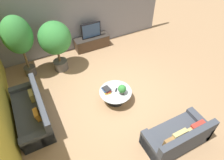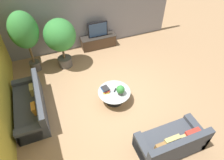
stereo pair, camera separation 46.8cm
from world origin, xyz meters
name	(u,v)px [view 2 (the right image)]	position (x,y,z in m)	size (l,w,h in m)	color
ground_plane	(117,95)	(0.00, 0.00, 0.00)	(24.00, 24.00, 0.00)	#9E7A56
back_wall_stone	(85,12)	(0.00, 3.26, 1.50)	(7.40, 0.12, 3.00)	gray
media_console	(98,41)	(0.37, 2.94, 0.27)	(1.48, 0.50, 0.52)	#473323
television	(98,30)	(0.37, 2.94, 0.83)	(0.82, 0.13, 0.64)	black
coffee_table	(114,94)	(-0.17, -0.20, 0.30)	(1.01, 1.01, 0.43)	black
couch_by_wall	(31,106)	(-2.65, 0.30, 0.28)	(0.84, 2.15, 0.84)	#3D424C
couch_near_entry	(171,143)	(0.57, -2.27, 0.29)	(1.74, 0.84, 0.84)	#3D424C
potted_palm_tall	(24,32)	(-2.34, 2.36, 1.60)	(0.95, 0.95, 2.31)	#514C47
potted_palm_corner	(60,37)	(-1.24, 2.19, 1.27)	(1.11, 1.11, 1.92)	#514C47
potted_plant_tabletop	(120,90)	(-0.03, -0.36, 0.61)	(0.26, 0.26, 0.33)	#514C47
book_stack	(105,89)	(-0.40, -0.06, 0.49)	(0.25, 0.33, 0.12)	gold
remote_black	(115,90)	(-0.12, -0.16, 0.44)	(0.04, 0.16, 0.02)	black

